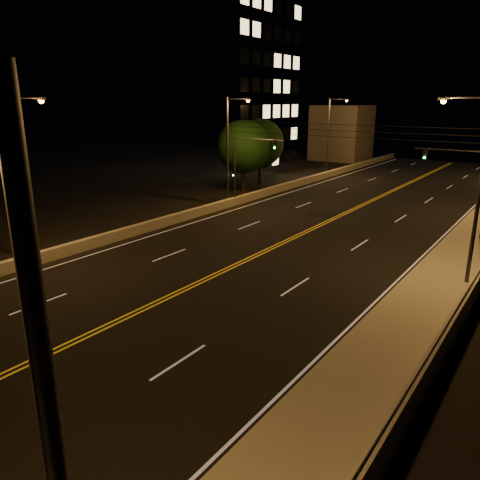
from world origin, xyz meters
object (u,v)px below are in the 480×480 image
Objects in this scene: streetlight_4 at (30,170)px; traffic_signal_left at (243,163)px; streetlight_5 at (230,145)px; tree_1 at (260,143)px; streetlight_6 at (330,132)px; tree_0 at (243,147)px; streetlight_1 at (475,181)px; building_tower at (197,76)px; traffic_signal_right at (472,184)px.

streetlight_4 is 19.87m from traffic_signal_left.
streetlight_5 is 12.36m from tree_1.
streetlight_6 is 14.90m from tree_0.
streetlight_4 is (-21.47, -10.52, 0.00)m from streetlight_1.
tree_1 is (-1.21, 5.12, -0.04)m from tree_0.
traffic_signal_left is at bearing 155.55° from streetlight_1.
building_tower reaches higher than tree_1.
traffic_signal_right is 0.85× the size of tree_1.
tree_0 is (-3.06, 6.46, -0.83)m from streetlight_5.
tree_0 is (-24.52, 15.21, -0.83)m from streetlight_1.
tree_0 is at bearing 148.19° from streetlight_1.
building_tower is 20.81m from tree_0.
streetlight_6 is 10.40m from tree_1.
tree_0 reaches higher than traffic_signal_right.
traffic_signal_left is at bearing -86.90° from streetlight_6.
streetlight_6 is 1.30× the size of tree_1.
tree_0 is (-4.17, 5.96, 0.74)m from traffic_signal_left.
streetlight_1 is at bearing -24.45° from traffic_signal_left.
streetlight_5 is at bearing -155.77° from traffic_signal_left.
building_tower is 17.54m from tree_1.
tree_0 is at bearing 115.33° from streetlight_5.
building_tower is (-18.62, 17.81, 7.06)m from streetlight_5.
streetlight_1 is at bearing -33.53° from building_tower.
streetlight_1 is 28.87m from tree_0.
streetlight_1 is 36.71m from streetlight_6.
streetlight_5 is at bearing 157.81° from streetlight_1.
streetlight_4 is 1.53× the size of traffic_signal_left.
building_tower is at bearing 136.27° from streetlight_5.
streetlight_1 and streetlight_4 have the same top height.
streetlight_1 is 9.51m from traffic_signal_right.
streetlight_6 is 28.67m from traffic_signal_right.
streetlight_4 is at bearing -90.00° from streetlight_6.
traffic_signal_right is at bearing -24.17° from building_tower.
streetlight_1 is 1.00× the size of streetlight_4.
streetlight_6 is (0.00, 40.30, 0.00)m from streetlight_4.
traffic_signal_right is 26.64m from tree_1.
streetlight_1 reaches higher than traffic_signal_left.
traffic_signal_left is 7.31m from tree_0.
building_tower is at bearing 143.88° from tree_0.
streetlight_5 is at bearing -69.78° from tree_1.
tree_1 is (-24.22, 11.07, 0.70)m from traffic_signal_right.
traffic_signal_right is 18.84m from traffic_signal_left.
streetlight_1 is 23.19m from streetlight_5.
streetlight_5 is 1.29× the size of tree_0.
tree_1 is at bearing 115.89° from traffic_signal_left.
building_tower reaches higher than traffic_signal_right.
tree_0 is (-23.01, 5.96, 0.74)m from traffic_signal_right.
streetlight_5 is at bearing -43.73° from building_tower.
tree_1 is (-4.26, -9.45, -0.87)m from streetlight_6.
streetlight_1 is at bearing -80.72° from traffic_signal_right.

